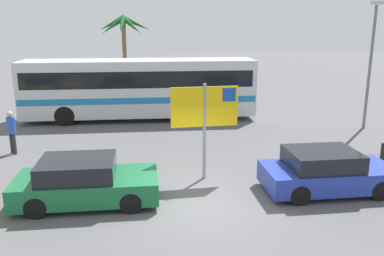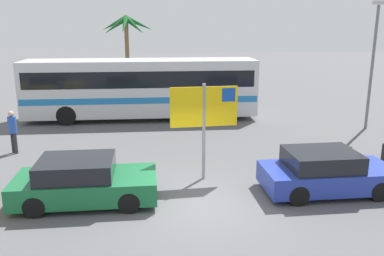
# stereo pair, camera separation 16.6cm
# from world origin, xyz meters

# --- Properties ---
(ground) EXTENTS (120.00, 120.00, 0.00)m
(ground) POSITION_xyz_m (0.00, 0.00, 0.00)
(ground) COLOR #565659
(bus_front_coach) EXTENTS (12.15, 2.47, 3.17)m
(bus_front_coach) POSITION_xyz_m (-1.95, 11.01, 1.78)
(bus_front_coach) COLOR silver
(bus_front_coach) RESTS_ON ground
(ferry_sign) EXTENTS (2.20, 0.24, 3.20)m
(ferry_sign) POSITION_xyz_m (0.37, 2.00, 2.33)
(ferry_sign) COLOR gray
(ferry_sign) RESTS_ON ground
(car_green) EXTENTS (4.07, 1.95, 1.32)m
(car_green) POSITION_xyz_m (-3.35, 0.48, 0.64)
(car_green) COLOR #196638
(car_green) RESTS_ON ground
(car_blue) EXTENTS (4.02, 1.95, 1.32)m
(car_blue) POSITION_xyz_m (3.90, 0.53, 0.64)
(car_blue) COLOR #23389E
(car_blue) RESTS_ON ground
(pedestrian_by_bus) EXTENTS (0.32, 0.32, 1.72)m
(pedestrian_by_bus) POSITION_xyz_m (-6.87, 5.42, 1.02)
(pedestrian_by_bus) COLOR #2D2D33
(pedestrian_by_bus) RESTS_ON ground
(lamp_post_left_side) EXTENTS (0.56, 0.20, 6.03)m
(lamp_post_left_side) POSITION_xyz_m (9.10, 7.88, 3.34)
(lamp_post_left_side) COLOR slate
(lamp_post_left_side) RESTS_ON ground
(palm_tree_seaside) EXTENTS (4.09, 4.12, 5.60)m
(palm_tree_seaside) POSITION_xyz_m (-3.22, 20.94, 4.59)
(palm_tree_seaside) COLOR brown
(palm_tree_seaside) RESTS_ON ground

